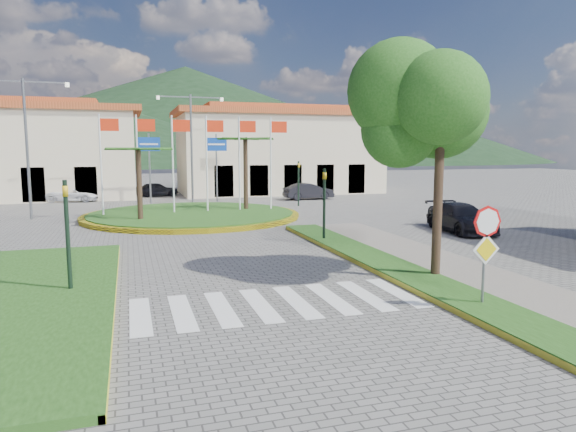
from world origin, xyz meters
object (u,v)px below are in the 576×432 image
object	(u,v)px
stop_sign	(486,240)
deciduous_tree	(441,111)
roundabout_island	(192,214)
car_side_right	(461,218)
white_van	(73,195)
car_dark_a	(157,189)
car_dark_b	(309,191)

from	to	relation	value
stop_sign	deciduous_tree	distance (m)	4.59
roundabout_island	deciduous_tree	xyz separation A→B (m)	(5.50, -17.00, 5.00)
roundabout_island	car_side_right	bearing A→B (deg)	-37.63
stop_sign	white_van	size ratio (longest dim) A/B	0.68
deciduous_tree	roundabout_island	bearing A→B (deg)	107.91
roundabout_island	car_dark_a	size ratio (longest dim) A/B	3.58
deciduous_tree	white_van	xyz separation A→B (m)	(-13.17, 29.04, -4.63)
roundabout_island	deciduous_tree	world-z (taller)	deciduous_tree
car_side_right	white_van	bearing A→B (deg)	140.22
roundabout_island	white_van	distance (m)	14.28
roundabout_island	car_side_right	xyz separation A→B (m)	(12.00, -9.25, 0.52)
car_dark_a	car_dark_b	size ratio (longest dim) A/B	0.88
deciduous_tree	car_dark_b	bearing A→B (deg)	79.28
roundabout_island	car_dark_b	size ratio (longest dim) A/B	3.17
car_side_right	car_dark_b	bearing A→B (deg)	103.04
roundabout_island	stop_sign	bearing A→B (deg)	-76.27
stop_sign	car_side_right	distance (m)	12.96
roundabout_island	car_side_right	distance (m)	15.15
white_van	car_dark_b	size ratio (longest dim) A/B	0.98
roundabout_island	deciduous_tree	size ratio (longest dim) A/B	1.87
roundabout_island	car_dark_b	world-z (taller)	roundabout_island
stop_sign	white_van	xyz separation A→B (m)	(-12.57, 32.08, -1.25)
car_dark_b	white_van	bearing A→B (deg)	75.40
car_dark_a	car_dark_b	bearing A→B (deg)	-129.92
car_dark_b	car_dark_a	bearing A→B (deg)	57.72
deciduous_tree	car_dark_a	size ratio (longest dim) A/B	1.92
car_dark_a	deciduous_tree	bearing A→B (deg)	-178.51
stop_sign	car_dark_a	size ratio (longest dim) A/B	0.75
white_van	car_side_right	world-z (taller)	car_side_right
roundabout_island	car_dark_a	distance (m)	14.87
car_dark_b	car_side_right	world-z (taller)	car_side_right
car_side_right	stop_sign	bearing A→B (deg)	-115.87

